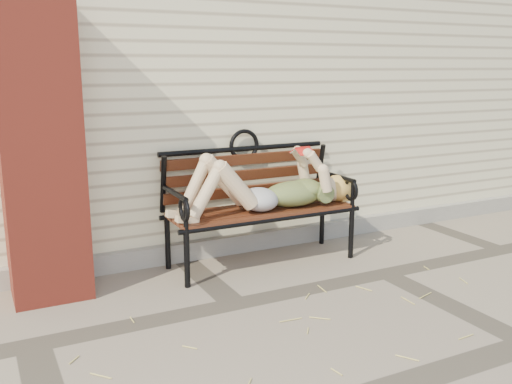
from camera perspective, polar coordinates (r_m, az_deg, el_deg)
ground at (r=4.45m, az=12.81°, el=-7.95°), size 80.00×80.00×0.00m
house_wall at (r=6.75m, az=-3.27°, el=12.22°), size 8.00×4.00×3.00m
foundation_strip at (r=5.17m, az=6.01°, el=-3.94°), size 8.00×0.10×0.15m
brick_pillar at (r=3.99m, az=-20.80°, el=4.03°), size 0.50×0.50×2.00m
garden_bench at (r=4.49m, az=0.03°, el=0.28°), size 1.60×0.64×1.03m
reading_woman at (r=4.38m, az=0.93°, el=0.42°), size 1.51×0.34×0.47m
straw_scatter at (r=3.21m, az=4.70°, el=-15.91°), size 2.85×1.71×0.01m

